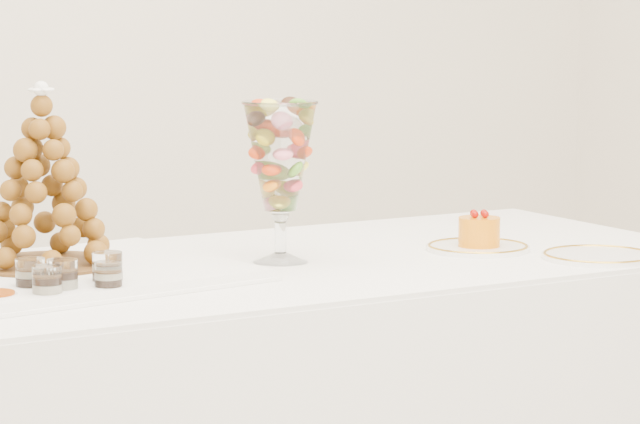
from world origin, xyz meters
TOP-DOWN VIEW (x-y plane):
  - lace_tray at (-0.35, 0.40)m, footprint 0.73×0.58m
  - macaron_vase at (0.12, 0.38)m, footprint 0.15×0.15m
  - cake_plate at (0.56, 0.29)m, footprint 0.22×0.22m
  - spare_plate at (0.71, 0.08)m, footprint 0.23×0.23m
  - verrine_a at (-0.45, 0.26)m, footprint 0.05×0.05m
  - verrine_b at (-0.41, 0.21)m, footprint 0.06×0.06m
  - verrine_c at (-0.31, 0.24)m, footprint 0.06×0.06m
  - verrine_d at (-0.45, 0.18)m, footprint 0.07×0.07m
  - verrine_e at (-0.33, 0.19)m, footprint 0.06×0.06m
  - croquembouche at (-0.35, 0.46)m, footprint 0.28×0.28m
  - mousse_cake at (0.56, 0.29)m, footprint 0.09×0.09m

SIDE VIEW (x-z plane):
  - spare_plate at x=0.71m, z-range 0.80..0.81m
  - cake_plate at x=0.56m, z-range 0.80..0.81m
  - lace_tray at x=-0.35m, z-range 0.80..0.82m
  - verrine_e at x=-0.33m, z-range 0.80..0.87m
  - verrine_d at x=-0.45m, z-range 0.80..0.87m
  - verrine_a at x=-0.45m, z-range 0.80..0.87m
  - verrine_b at x=-0.41m, z-range 0.80..0.88m
  - verrine_c at x=-0.31m, z-range 0.80..0.88m
  - mousse_cake at x=0.56m, z-range 0.81..0.88m
  - croquembouche at x=-0.35m, z-range 0.82..1.17m
  - macaron_vase at x=0.12m, z-range 0.85..1.18m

